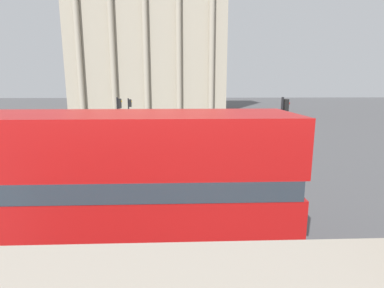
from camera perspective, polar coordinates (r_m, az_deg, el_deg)
double_decker_bus at (r=8.06m, az=-24.11°, el=-7.27°), size 11.39×2.66×3.98m
plaza_building_left at (r=55.55m, az=-8.28°, el=19.74°), size 26.64×11.22×25.65m
traffic_light_near at (r=15.15m, az=16.87°, el=3.20°), size 0.42×0.24×4.05m
traffic_light_mid at (r=22.76m, az=-13.75°, el=5.43°), size 0.42×0.24×3.70m
traffic_light_far at (r=28.73m, az=-11.82°, el=6.25°), size 0.42×0.24×3.34m
car_silver at (r=31.33m, az=2.42°, el=4.13°), size 4.20×1.93×1.35m
pedestrian_grey at (r=20.65m, az=-6.95°, el=0.94°), size 0.32×0.32×1.65m
pedestrian_white at (r=20.47m, az=18.25°, el=0.68°), size 0.32×0.32×1.82m
pedestrian_olive at (r=16.89m, az=8.54°, el=-1.20°), size 0.32×0.32×1.76m
pedestrian_yellow at (r=27.32m, az=-18.14°, el=3.12°), size 0.32×0.32×1.73m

